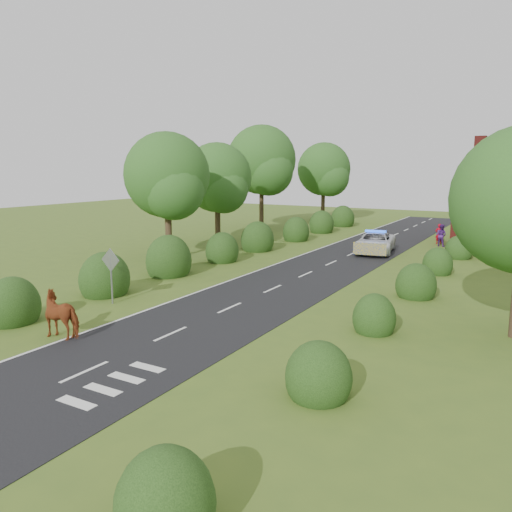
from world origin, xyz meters
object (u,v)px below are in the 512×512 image
Objects in this scene: road_sign at (111,268)px; police_van at (375,242)px; pedestrian_red at (439,234)px; cow at (64,317)px; pedestrian_purple at (441,235)px.

road_sign reaches higher than police_van.
road_sign reaches higher than pedestrian_red.
road_sign is at bearing 41.26° from pedestrian_red.
cow is at bearing 46.88° from pedestrian_red.
police_van is at bearing 72.20° from road_sign.
pedestrian_red is (9.44, 26.02, -0.84)m from road_sign.
pedestrian_purple is at bearing 68.46° from road_sign.
cow is 31.04m from pedestrian_red.
road_sign is 1.46× the size of pedestrian_purple.
pedestrian_red is 1.24m from pedestrian_purple.
cow is 0.35× the size of police_van.
road_sign reaches higher than cow.
police_van is 3.46× the size of pedestrian_red.
pedestrian_purple is at bearing 47.70° from police_van.
road_sign is 26.71m from pedestrian_purple.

